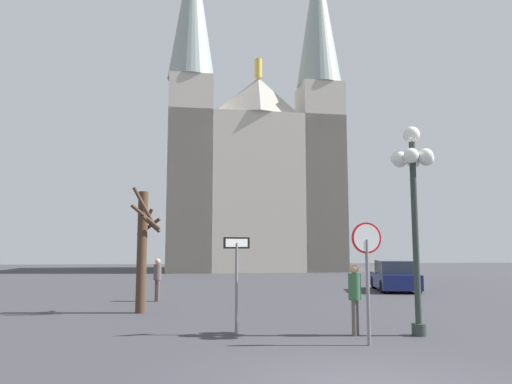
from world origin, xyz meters
The scene contains 8 objects.
cathedral centered at (2.79, 39.74, 10.09)m, with size 17.11×13.05×33.36m.
stop_sign centered at (1.27, 3.26, 1.92)m, with size 0.72×0.09×2.78m.
one_way_arrow_sign centered at (-1.61, 4.94, 1.61)m, with size 0.70×0.24×2.46m.
street_lamp centered at (2.95, 4.28, 3.90)m, with size 1.16×1.06×5.37m.
bare_tree centered at (-4.48, 9.43, 2.23)m, with size 1.02×1.29×4.26m.
parked_car_near_navy centered at (7.53, 16.45, 0.72)m, with size 2.71×4.44×1.54m.
pedestrian_walking centered at (-4.23, 13.02, 1.06)m, with size 0.32×0.32×1.75m.
pedestrian_standing centered at (1.37, 4.50, 1.08)m, with size 0.32×0.32×1.78m.
Camera 1 is at (-2.64, -7.44, 2.19)m, focal length 33.56 mm.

